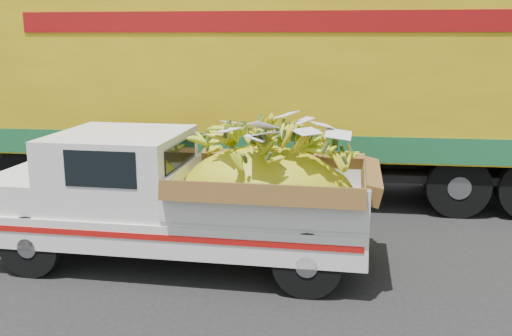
{
  "coord_description": "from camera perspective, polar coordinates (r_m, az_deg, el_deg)",
  "views": [
    {
      "loc": [
        0.13,
        -8.38,
        3.08
      ],
      "look_at": [
        0.37,
        -0.44,
        1.27
      ],
      "focal_mm": 40.0,
      "sensor_mm": 36.0,
      "label": 1
    }
  ],
  "objects": [
    {
      "name": "ground",
      "position": [
        8.92,
        -2.48,
        -7.33
      ],
      "size": [
        100.0,
        100.0,
        0.0
      ],
      "primitive_type": "plane",
      "color": "black",
      "rests_on": "ground"
    },
    {
      "name": "curb",
      "position": [
        13.88,
        -2.21,
        0.35
      ],
      "size": [
        60.0,
        0.25,
        0.15
      ],
      "primitive_type": "cube",
      "color": "gray",
      "rests_on": "ground"
    },
    {
      "name": "sidewalk",
      "position": [
        15.94,
        -2.15,
        1.97
      ],
      "size": [
        60.0,
        4.0,
        0.14
      ],
      "primitive_type": "cube",
      "color": "gray",
      "rests_on": "ground"
    },
    {
      "name": "building_left",
      "position": [
        23.05,
        -22.77,
        10.44
      ],
      "size": [
        18.0,
        6.0,
        5.0
      ],
      "primitive_type": "cube",
      "color": "gray",
      "rests_on": "ground"
    },
    {
      "name": "pickup_truck",
      "position": [
        7.82,
        -4.98,
        -2.79
      ],
      "size": [
        5.45,
        2.89,
        1.82
      ],
      "rotation": [
        0.0,
        0.0,
        -0.2
      ],
      "color": "black",
      "rests_on": "ground"
    },
    {
      "name": "semi_trailer",
      "position": [
        11.16,
        1.19,
        7.94
      ],
      "size": [
        12.07,
        4.42,
        3.8
      ],
      "rotation": [
        0.0,
        0.0,
        -0.16
      ],
      "color": "black",
      "rests_on": "ground"
    }
  ]
}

